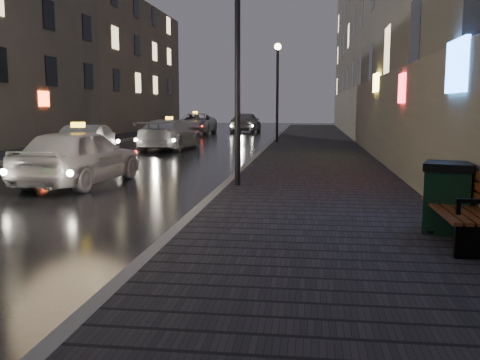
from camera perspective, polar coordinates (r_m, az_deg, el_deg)
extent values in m
plane|color=black|center=(8.32, -18.90, -7.33)|extent=(120.00, 120.00, 0.00)
cube|color=black|center=(28.25, 7.99, 3.68)|extent=(4.60, 58.00, 0.15)
cube|color=slate|center=(28.33, 3.12, 3.76)|extent=(0.20, 58.00, 0.15)
cube|color=black|center=(30.83, -16.19, 3.79)|extent=(2.40, 58.00, 0.15)
cube|color=slate|center=(30.33, -13.93, 3.81)|extent=(0.20, 58.00, 0.15)
cube|color=#605B54|center=(32.66, 13.98, 15.39)|extent=(1.80, 50.00, 13.00)
cube|color=#6B6051|center=(49.37, -13.15, 11.64)|extent=(6.00, 22.00, 11.00)
cylinder|color=black|center=(13.31, -0.27, 10.17)|extent=(0.14, 0.14, 5.00)
cylinder|color=black|center=(29.24, 4.00, 8.93)|extent=(0.14, 0.14, 5.00)
sphere|color=#FFD88C|center=(29.40, 4.05, 14.00)|extent=(0.36, 0.36, 0.36)
cube|color=black|center=(7.62, 23.96, -6.07)|extent=(0.56, 0.07, 0.45)
cube|color=black|center=(7.50, 23.78, -2.08)|extent=(0.47, 0.06, 0.06)
cube|color=black|center=(9.21, 21.02, -3.59)|extent=(0.56, 0.07, 0.45)
cube|color=black|center=(9.21, 22.63, -1.19)|extent=(0.07, 0.07, 0.79)
cube|color=black|center=(9.11, 20.84, -0.26)|extent=(0.47, 0.06, 0.06)
cube|color=#4C2210|center=(8.36, 22.44, -2.99)|extent=(0.70, 2.02, 0.04)
cube|color=black|center=(9.00, 21.27, -2.13)|extent=(0.84, 0.84, 0.98)
cube|color=black|center=(8.93, 21.45, 1.37)|extent=(0.90, 0.90, 0.12)
imported|color=silver|center=(15.07, -16.77, 2.44)|extent=(2.27, 4.72, 1.55)
imported|color=#9898A0|center=(21.85, -16.41, 3.81)|extent=(1.82, 4.27, 1.37)
imported|color=silver|center=(26.50, -7.53, 4.84)|extent=(2.34, 5.17, 1.47)
imported|color=silver|center=(41.21, -4.78, 6.03)|extent=(2.71, 5.70, 1.57)
imported|color=gray|center=(42.97, 0.61, 6.18)|extent=(2.24, 4.95, 1.65)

